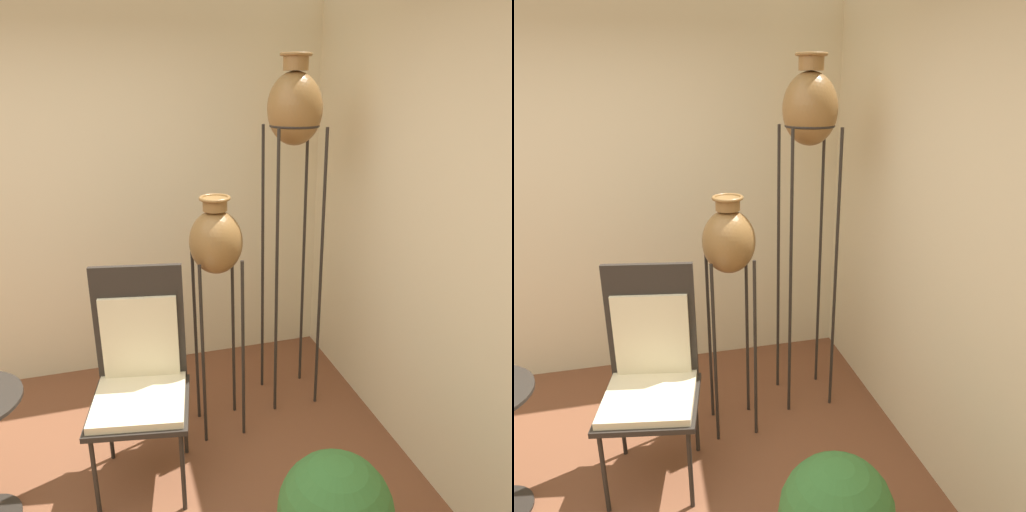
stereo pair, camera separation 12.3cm
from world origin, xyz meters
The scene contains 5 objects.
wall_back centered at (0.00, 2.00, 1.35)m, with size 7.94×0.06×2.70m.
wall_right centered at (2.00, 0.00, 1.35)m, with size 0.06×7.94×2.70m.
vase_stand_tall centered at (1.50, 1.24, 1.93)m, with size 0.33×0.33×2.29m.
vase_stand_medium centered at (0.96, 1.03, 1.24)m, with size 0.31×0.31×1.53m.
chair centered at (0.46, 0.77, 0.66)m, with size 0.60×0.58×1.21m.
Camera 2 is at (0.52, -1.68, 2.14)m, focal length 35.00 mm.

